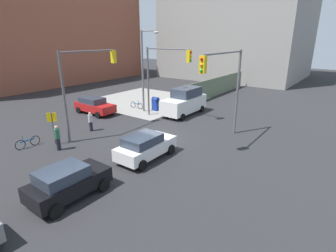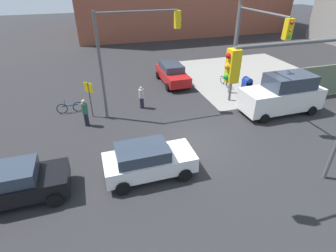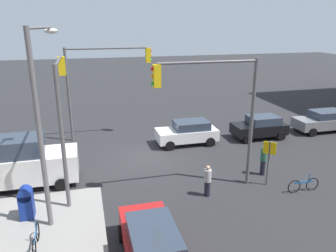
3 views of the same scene
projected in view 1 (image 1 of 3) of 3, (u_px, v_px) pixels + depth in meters
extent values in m
plane|color=#28282B|center=(155.00, 137.00, 20.25)|extent=(120.00, 120.00, 0.00)
cube|color=gray|center=(145.00, 100.00, 32.17)|extent=(12.00, 12.00, 0.01)
cube|color=#607056|center=(216.00, 87.00, 34.22)|extent=(16.95, 0.12, 2.40)
cube|color=#93513D|center=(37.00, 32.00, 44.50)|extent=(32.00, 18.00, 16.41)
cube|color=gray|center=(238.00, 29.00, 49.74)|extent=(20.00, 24.00, 17.80)
cylinder|color=brown|center=(131.00, 30.00, 56.33)|extent=(1.80, 1.80, 17.69)
cylinder|color=#59595B|center=(64.00, 99.00, 18.32)|extent=(0.18, 0.18, 6.50)
cylinder|color=#59595B|center=(88.00, 51.00, 19.14)|extent=(4.79, 0.12, 0.12)
cube|color=yellow|center=(113.00, 57.00, 21.14)|extent=(0.32, 0.36, 1.00)
sphere|color=red|center=(115.00, 53.00, 21.17)|extent=(0.18, 0.18, 0.18)
sphere|color=orange|center=(115.00, 57.00, 21.27)|extent=(0.18, 0.18, 0.18)
sphere|color=green|center=(115.00, 61.00, 21.37)|extent=(0.18, 0.18, 0.18)
cylinder|color=#59595B|center=(237.00, 93.00, 20.10)|extent=(0.18, 0.18, 6.50)
cylinder|color=#59595B|center=(224.00, 53.00, 16.98)|extent=(5.58, 0.12, 0.12)
cube|color=yellow|center=(203.00, 65.00, 15.02)|extent=(0.32, 0.36, 1.00)
sphere|color=red|center=(202.00, 59.00, 14.78)|extent=(0.18, 0.18, 0.18)
sphere|color=orange|center=(201.00, 65.00, 14.88)|extent=(0.18, 0.18, 0.18)
sphere|color=green|center=(201.00, 71.00, 14.99)|extent=(0.18, 0.18, 0.18)
cylinder|color=#59595B|center=(148.00, 82.00, 25.17)|extent=(0.18, 0.18, 6.50)
cylinder|color=#59595B|center=(167.00, 49.00, 22.89)|extent=(0.12, 4.55, 0.12)
cube|color=yellow|center=(189.00, 56.00, 21.78)|extent=(0.36, 0.32, 1.00)
sphere|color=red|center=(191.00, 52.00, 21.57)|extent=(0.18, 0.18, 0.18)
sphere|color=orange|center=(191.00, 56.00, 21.67)|extent=(0.18, 0.18, 0.18)
sphere|color=green|center=(191.00, 60.00, 21.78)|extent=(0.18, 0.18, 0.18)
cylinder|color=slate|center=(143.00, 73.00, 26.20)|extent=(0.20, 0.20, 8.00)
cylinder|color=slate|center=(149.00, 31.00, 24.06)|extent=(0.71, 2.34, 0.10)
ellipsoid|color=silver|center=(156.00, 32.00, 23.22)|extent=(0.56, 0.36, 0.24)
cylinder|color=#4C4C4C|center=(53.00, 129.00, 18.52)|extent=(0.08, 0.08, 2.40)
cube|color=yellow|center=(52.00, 117.00, 18.25)|extent=(0.48, 0.48, 0.64)
cube|color=navy|center=(156.00, 105.00, 27.61)|extent=(0.56, 0.64, 1.15)
cylinder|color=navy|center=(156.00, 100.00, 27.42)|extent=(0.56, 0.64, 0.56)
cube|color=#B21919|center=(95.00, 107.00, 26.34)|extent=(1.80, 4.42, 0.75)
cube|color=#2D3847|center=(92.00, 100.00, 26.33)|extent=(1.58, 2.48, 0.55)
cylinder|color=black|center=(112.00, 111.00, 26.30)|extent=(0.22, 0.64, 0.64)
cylinder|color=black|center=(98.00, 115.00, 24.93)|extent=(0.22, 0.64, 0.64)
cylinder|color=black|center=(93.00, 107.00, 27.99)|extent=(0.22, 0.64, 0.64)
cylinder|color=black|center=(79.00, 110.00, 26.62)|extent=(0.22, 0.64, 0.64)
cube|color=white|center=(146.00, 148.00, 16.58)|extent=(4.16, 1.80, 0.75)
cube|color=#2D3847|center=(143.00, 140.00, 16.12)|extent=(2.33, 1.58, 0.55)
cylinder|color=black|center=(150.00, 143.00, 18.29)|extent=(0.64, 0.22, 0.64)
cylinder|color=black|center=(171.00, 149.00, 17.27)|extent=(0.64, 0.22, 0.64)
cylinder|color=black|center=(120.00, 157.00, 16.13)|extent=(0.64, 0.22, 0.64)
cylinder|color=black|center=(142.00, 165.00, 15.12)|extent=(0.64, 0.22, 0.64)
cube|color=black|center=(69.00, 184.00, 12.50)|extent=(3.83, 1.80, 0.75)
cube|color=#2D3847|center=(62.00, 174.00, 12.06)|extent=(2.14, 1.58, 0.55)
cylinder|color=black|center=(81.00, 174.00, 14.12)|extent=(0.64, 0.22, 0.64)
cylinder|color=black|center=(104.00, 185.00, 13.11)|extent=(0.64, 0.22, 0.64)
cylinder|color=black|center=(34.00, 197.00, 12.14)|extent=(0.64, 0.22, 0.64)
cylinder|color=black|center=(56.00, 211.00, 11.13)|extent=(0.64, 0.22, 0.64)
cube|color=white|center=(184.00, 104.00, 26.07)|extent=(5.40, 2.10, 1.40)
cube|color=#2D3847|center=(187.00, 92.00, 26.03)|extent=(3.02, 1.85, 0.90)
cylinder|color=black|center=(182.00, 117.00, 24.31)|extent=(0.64, 0.22, 0.64)
cylinder|color=black|center=(164.00, 113.00, 25.49)|extent=(0.64, 0.22, 0.64)
cylinder|color=black|center=(202.00, 109.00, 27.11)|extent=(0.64, 0.22, 0.64)
cylinder|color=black|center=(185.00, 106.00, 28.29)|extent=(0.64, 0.22, 0.64)
cylinder|color=#2D664C|center=(57.00, 134.00, 17.59)|extent=(0.36, 0.36, 0.68)
sphere|color=tan|center=(56.00, 127.00, 17.45)|extent=(0.23, 0.23, 0.23)
cylinder|color=#1E1E2D|center=(59.00, 144.00, 17.84)|extent=(0.28, 0.28, 0.86)
cylinder|color=#B2B2B7|center=(90.00, 118.00, 21.31)|extent=(0.36, 0.36, 0.61)
sphere|color=tan|center=(90.00, 113.00, 21.18)|extent=(0.21, 0.21, 0.21)
cylinder|color=#1E1E2D|center=(91.00, 126.00, 21.53)|extent=(0.28, 0.28, 0.78)
torus|color=black|center=(133.00, 105.00, 28.76)|extent=(0.05, 0.71, 0.71)
torus|color=black|center=(140.00, 106.00, 28.17)|extent=(0.05, 0.71, 0.71)
cube|color=#1E5999|center=(136.00, 104.00, 28.41)|extent=(0.04, 1.04, 0.08)
cylinder|color=#1E5999|center=(138.00, 102.00, 28.17)|extent=(0.04, 0.04, 0.40)
torus|color=black|center=(35.00, 140.00, 18.74)|extent=(0.71, 0.05, 0.71)
torus|color=black|center=(20.00, 145.00, 17.95)|extent=(0.71, 0.05, 0.71)
cube|color=#1E5999|center=(27.00, 140.00, 18.29)|extent=(1.04, 0.04, 0.08)
cylinder|color=#1E5999|center=(23.00, 138.00, 18.00)|extent=(0.04, 0.04, 0.40)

